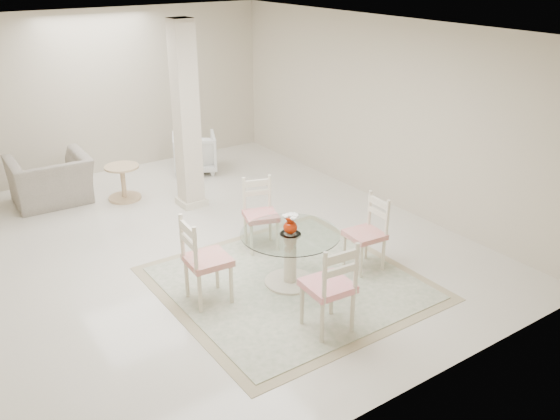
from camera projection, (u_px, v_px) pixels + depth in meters
ground at (203, 245)px, 7.70m from camera, size 7.00×7.00×0.00m
room_shell at (194, 104)px, 6.96m from camera, size 6.02×7.02×2.71m
column at (186, 117)px, 8.40m from camera, size 0.30×0.30×2.70m
area_rug at (290, 283)px, 6.79m from camera, size 2.76×2.76×0.02m
dining_table at (290, 258)px, 6.67m from camera, size 1.11×1.11×0.64m
red_vase at (291, 223)px, 6.49m from camera, size 0.18×0.17×0.24m
dining_chair_east at (370, 228)px, 6.94m from camera, size 0.43×0.43×1.00m
dining_chair_north at (259, 208)px, 7.45m from camera, size 0.51×0.51×1.02m
dining_chair_west at (201, 254)px, 6.21m from camera, size 0.47×0.47×1.11m
dining_chair_south at (332, 281)px, 5.70m from camera, size 0.47×0.47×1.10m
recliner_taupe at (51, 180)px, 8.86m from camera, size 1.15×1.01×0.73m
armchair_white at (195, 153)px, 10.19m from camera, size 0.95×0.96×0.67m
side_table at (124, 184)px, 9.04m from camera, size 0.52×0.52×0.54m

